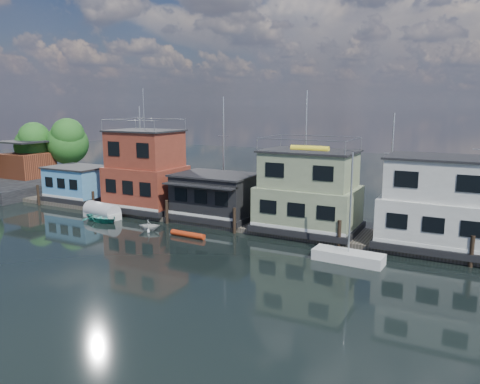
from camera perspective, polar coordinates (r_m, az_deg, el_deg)
The scene contains 15 objects.
ground at distance 34.07m, azimuth -12.68°, elevation -8.03°, with size 160.00×160.00×0.00m, color black.
dock at distance 43.44m, azimuth -2.43°, elevation -3.39°, with size 48.00×5.00×0.40m, color #595147.
houseboat_blue at distance 54.16m, azimuth -19.17°, elevation 1.02°, with size 6.40×4.90×3.66m.
houseboat_red at distance 47.44m, azimuth -11.40°, elevation 2.42°, with size 7.40×5.90×11.86m.
houseboat_dark at distance 43.18m, azimuth -3.04°, elevation -0.47°, with size 7.40×6.10×4.06m.
houseboat_green at distance 39.24m, azimuth 8.34°, elevation -0.03°, with size 8.40×5.90×7.03m.
houseboat_white at distance 37.24m, azimuth 23.01°, elevation -1.39°, with size 8.40×5.90×6.66m.
pilings at distance 41.07m, azimuth -4.80°, elevation -2.96°, with size 42.28×0.28×2.20m.
background_masts at distance 45.78m, azimuth 6.49°, elevation 4.09°, with size 36.40×0.16×12.00m.
shore at distance 66.03m, azimuth -24.40°, elevation 3.54°, with size 12.40×15.72×8.24m.
dinghy_white at distance 41.12m, azimuth -11.01°, elevation -3.98°, with size 1.62×1.87×0.99m, color silver.
dinghy_teal at distance 45.33m, azimuth -16.43°, elevation -2.98°, with size 2.69×3.77×0.78m, color #227D71.
day_sailer at distance 33.46m, azimuth 13.05°, elevation -7.60°, with size 4.91×1.84×7.63m.
tarp_runabout at distance 46.59m, azimuth -16.48°, elevation -2.35°, with size 4.17×2.22×1.61m.
red_kayak at distance 38.71m, azimuth -6.39°, elevation -5.17°, with size 0.47×0.47×3.22m, color #BA3313.
Camera 1 is at (21.15, -24.42, 10.84)m, focal length 35.00 mm.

